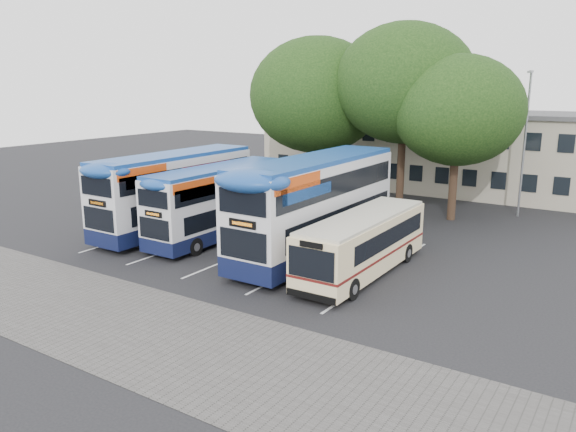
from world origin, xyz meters
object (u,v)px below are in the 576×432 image
at_px(lamp_post, 525,136).
at_px(tree_mid, 405,83).
at_px(tree_left, 317,95).
at_px(tree_right, 458,110).
at_px(bus_single, 364,241).
at_px(bus_dd_left, 176,189).
at_px(bus_dd_right, 316,202).
at_px(bus_dd_mid, 219,199).

distance_m(lamp_post, tree_mid, 8.15).
xyz_separation_m(tree_left, tree_mid, (6.62, -0.16, 0.82)).
bearing_deg(lamp_post, tree_right, -136.06).
bearing_deg(lamp_post, tree_mid, -163.26).
distance_m(tree_right, bus_single, 13.33).
distance_m(tree_right, bus_dd_left, 17.29).
relative_size(bus_dd_right, bus_single, 1.29).
height_order(tree_left, tree_right, tree_left).
bearing_deg(tree_mid, bus_dd_left, -124.46).
bearing_deg(bus_dd_left, tree_mid, 55.54).
relative_size(lamp_post, bus_dd_mid, 0.95).
bearing_deg(bus_dd_mid, lamp_post, 48.93).
distance_m(lamp_post, bus_dd_left, 21.53).
xyz_separation_m(tree_left, bus_dd_right, (7.14, -12.20, -4.78)).
height_order(bus_dd_mid, bus_single, bus_dd_mid).
relative_size(tree_left, bus_dd_right, 0.99).
xyz_separation_m(bus_dd_mid, bus_dd_right, (5.92, 0.24, 0.48)).
relative_size(bus_dd_left, bus_dd_right, 0.92).
bearing_deg(bus_dd_mid, bus_dd_right, 2.27).
distance_m(tree_right, bus_dd_mid, 15.25).
bearing_deg(tree_mid, bus_dd_mid, -113.76).
height_order(lamp_post, tree_left, tree_left).
bearing_deg(lamp_post, bus_dd_right, -115.11).
distance_m(bus_dd_left, bus_dd_mid, 3.10).
xyz_separation_m(bus_dd_right, bus_single, (3.20, -1.27, -1.15)).
distance_m(tree_left, bus_single, 17.99).
distance_m(bus_dd_right, bus_single, 3.63).
height_order(tree_right, bus_dd_right, tree_right).
relative_size(tree_right, bus_dd_left, 0.93).
bearing_deg(tree_right, bus_dd_right, -106.88).
xyz_separation_m(lamp_post, tree_right, (-3.32, -3.20, 1.62)).
xyz_separation_m(tree_mid, bus_dd_right, (0.52, -12.04, -5.61)).
bearing_deg(tree_left, bus_dd_right, -59.67).
distance_m(bus_dd_mid, bus_single, 9.20).
xyz_separation_m(lamp_post, bus_dd_left, (-15.67, -14.53, -2.61)).
xyz_separation_m(bus_dd_left, bus_single, (12.21, -0.94, -0.95)).
bearing_deg(tree_right, tree_mid, 164.92).
xyz_separation_m(tree_left, bus_dd_left, (-1.87, -12.53, -4.99)).
height_order(bus_dd_left, bus_dd_right, bus_dd_right).
height_order(tree_mid, bus_dd_mid, tree_mid).
bearing_deg(bus_dd_left, lamp_post, 42.85).
distance_m(tree_left, bus_dd_mid, 13.56).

